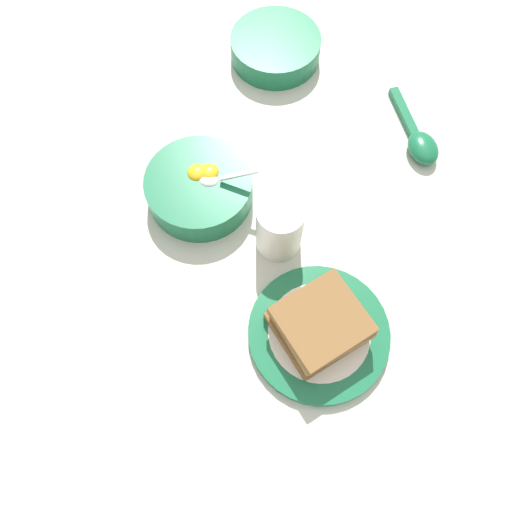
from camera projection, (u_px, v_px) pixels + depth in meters
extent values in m
plane|color=beige|center=(286.00, 185.00, 0.71)|extent=(3.00, 3.00, 0.00)
cylinder|color=#196B42|center=(199.00, 188.00, 0.68)|extent=(0.15, 0.15, 0.04)
cylinder|color=white|center=(199.00, 186.00, 0.67)|extent=(0.12, 0.12, 0.02)
ellipsoid|color=yellow|center=(197.00, 173.00, 0.67)|extent=(0.03, 0.03, 0.01)
ellipsoid|color=yellow|center=(209.00, 172.00, 0.67)|extent=(0.03, 0.03, 0.01)
cylinder|color=black|center=(207.00, 186.00, 0.66)|extent=(0.03, 0.03, 0.00)
ellipsoid|color=silver|center=(209.00, 181.00, 0.66)|extent=(0.03, 0.02, 0.01)
cube|color=silver|center=(239.00, 174.00, 0.64)|extent=(0.05, 0.01, 0.03)
cylinder|color=#196B42|center=(319.00, 333.00, 0.61)|extent=(0.17, 0.17, 0.01)
cylinder|color=white|center=(319.00, 332.00, 0.61)|extent=(0.13, 0.13, 0.00)
cube|color=brown|center=(317.00, 327.00, 0.60)|extent=(0.13, 0.13, 0.02)
cube|color=#9E7042|center=(322.00, 324.00, 0.59)|extent=(0.12, 0.12, 0.02)
cube|color=brown|center=(322.00, 320.00, 0.57)|extent=(0.13, 0.13, 0.02)
ellipsoid|color=#196B42|center=(423.00, 148.00, 0.72)|extent=(0.06, 0.07, 0.03)
cube|color=#196B42|center=(404.00, 114.00, 0.75)|extent=(0.04, 0.09, 0.01)
cylinder|color=#196B42|center=(275.00, 48.00, 0.78)|extent=(0.14, 0.14, 0.04)
cylinder|color=white|center=(276.00, 42.00, 0.77)|extent=(0.12, 0.12, 0.01)
cylinder|color=silver|center=(279.00, 228.00, 0.63)|extent=(0.06, 0.06, 0.09)
cylinder|color=#472B16|center=(281.00, 215.00, 0.60)|extent=(0.05, 0.05, 0.01)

